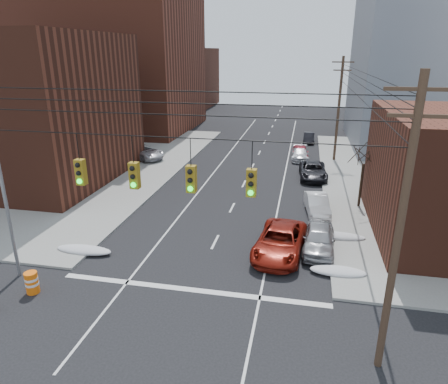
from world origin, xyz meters
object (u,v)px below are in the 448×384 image
at_px(parked_car_c, 313,171).
at_px(lot_car_d, 78,151).
at_px(parked_car_b, 317,204).
at_px(construction_barrel, 32,282).
at_px(parked_car_d, 300,154).
at_px(lot_car_a, 60,181).
at_px(red_pickup, 280,241).
at_px(lot_car_c, 53,168).
at_px(parked_car_e, 300,152).
at_px(lot_car_b, 141,152).
at_px(parked_car_a, 319,239).
at_px(parked_car_f, 309,138).

distance_m(parked_car_c, lot_car_d, 26.19).
relative_size(parked_car_b, construction_barrel, 3.79).
height_order(parked_car_c, parked_car_d, parked_car_c).
distance_m(parked_car_c, lot_car_a, 23.03).
relative_size(red_pickup, parked_car_d, 1.27).
height_order(red_pickup, lot_car_c, red_pickup).
height_order(parked_car_e, lot_car_c, lot_car_c).
relative_size(lot_car_a, construction_barrel, 3.30).
xyz_separation_m(lot_car_b, lot_car_d, (-7.45, -0.48, -0.09)).
bearing_deg(lot_car_c, parked_car_a, -101.67).
bearing_deg(parked_car_e, parked_car_d, -93.78).
relative_size(lot_car_a, lot_car_b, 0.67).
relative_size(parked_car_d, parked_car_e, 1.05).
bearing_deg(construction_barrel, parked_car_d, 66.67).
bearing_deg(construction_barrel, lot_car_b, 100.54).
bearing_deg(parked_car_d, parked_car_a, -87.33).
height_order(parked_car_c, lot_car_a, parked_car_c).
distance_m(parked_car_b, parked_car_e, 16.06).
bearing_deg(parked_car_d, parked_car_f, 82.57).
xyz_separation_m(lot_car_b, construction_barrel, (4.72, -25.36, -0.34)).
bearing_deg(parked_car_c, parked_car_e, 97.59).
bearing_deg(lot_car_a, lot_car_c, 24.82).
height_order(parked_car_d, lot_car_b, lot_car_b).
bearing_deg(lot_car_d, parked_car_e, -83.69).
bearing_deg(lot_car_b, parked_car_c, -75.15).
relative_size(parked_car_d, lot_car_d, 1.13).
distance_m(parked_car_a, lot_car_b, 26.00).
bearing_deg(lot_car_d, lot_car_c, -171.41).
xyz_separation_m(red_pickup, parked_car_c, (2.04, 15.72, -0.07)).
distance_m(parked_car_b, parked_car_f, 24.77).
relative_size(parked_car_b, lot_car_d, 1.07).
bearing_deg(parked_car_e, parked_car_c, -82.97).
bearing_deg(lot_car_c, parked_car_e, -52.13).
bearing_deg(lot_car_c, parked_car_b, -88.85).
height_order(red_pickup, parked_car_f, red_pickup).
bearing_deg(parked_car_b, lot_car_a, 169.83).
bearing_deg(construction_barrel, lot_car_a, 118.11).
bearing_deg(red_pickup, lot_car_b, 137.56).
bearing_deg(parked_car_a, lot_car_a, 164.76).
xyz_separation_m(parked_car_a, parked_car_b, (0.00, 6.02, -0.08)).
xyz_separation_m(parked_car_b, parked_car_e, (-1.60, 15.98, 0.03)).
xyz_separation_m(lot_car_b, lot_car_c, (-5.82, -7.65, -0.05)).
bearing_deg(parked_car_b, lot_car_c, 163.18).
relative_size(parked_car_a, parked_car_d, 1.01).
bearing_deg(parked_car_b, parked_car_f, 84.45).
relative_size(parked_car_d, parked_car_f, 1.17).
height_order(parked_car_c, construction_barrel, parked_car_c).
relative_size(parked_car_e, lot_car_c, 0.87).
xyz_separation_m(red_pickup, parked_car_a, (2.28, 0.88, -0.02)).
bearing_deg(lot_car_a, red_pickup, -129.06).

